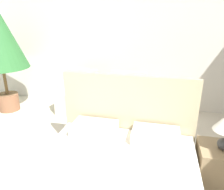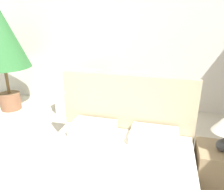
{
  "view_description": "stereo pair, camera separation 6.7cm",
  "coord_description": "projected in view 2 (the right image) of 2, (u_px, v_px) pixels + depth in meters",
  "views": [
    {
      "loc": [
        0.87,
        -0.43,
        1.87
      ],
      "look_at": [
        0.11,
        2.82,
        0.65
      ],
      "focal_mm": 35.0,
      "sensor_mm": 36.0,
      "label": 1
    },
    {
      "loc": [
        0.94,
        -0.41,
        1.87
      ],
      "look_at": [
        0.11,
        2.82,
        0.65
      ],
      "focal_mm": 35.0,
      "sensor_mm": 36.0,
      "label": 2
    }
  ],
  "objects": [
    {
      "name": "nightstand",
      "position": [
        220.0,
        166.0,
        2.53
      ],
      "size": [
        0.54,
        0.47,
        0.45
      ],
      "color": "#937A56",
      "rests_on": "ground_plane"
    },
    {
      "name": "armchair_near_window_left",
      "position": [
        78.0,
        99.0,
        4.42
      ],
      "size": [
        0.75,
        0.68,
        0.85
      ],
      "rotation": [
        0.0,
        0.0,
        -0.13
      ],
      "color": "beige",
      "rests_on": "ground_plane"
    },
    {
      "name": "potted_palm",
      "position": [
        0.0,
        37.0,
        4.15
      ],
      "size": [
        1.04,
        1.04,
        2.18
      ],
      "color": "brown",
      "rests_on": "ground_plane"
    },
    {
      "name": "wall_back",
      "position": [
        122.0,
        38.0,
        4.41
      ],
      "size": [
        10.0,
        0.06,
        2.9
      ],
      "color": "silver",
      "rests_on": "ground_plane"
    },
    {
      "name": "armchair_near_window_right",
      "position": [
        127.0,
        103.0,
        4.19
      ],
      "size": [
        0.69,
        0.61,
        0.85
      ],
      "rotation": [
        0.0,
        0.0,
        -0.02
      ],
      "color": "beige",
      "rests_on": "ground_plane"
    },
    {
      "name": "bed",
      "position": [
        109.0,
        185.0,
        2.22
      ],
      "size": [
        1.76,
        2.05,
        1.17
      ],
      "color": "#4C4238",
      "rests_on": "ground_plane"
    }
  ]
}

